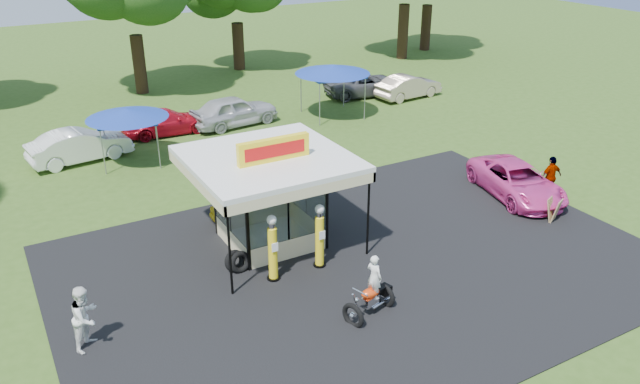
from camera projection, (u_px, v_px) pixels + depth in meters
The scene contains 19 objects.
ground at pixel (395, 293), 19.90m from camera, with size 120.00×120.00×0.00m, color #335019.
asphalt_apron at pixel (361, 264), 21.48m from camera, with size 20.00×14.00×0.04m, color black.
gas_station_kiosk at pixel (269, 198), 22.22m from camera, with size 5.40×5.40×4.18m.
gas_pump_left at pixel (273, 250), 20.13m from camera, with size 0.44×0.44×2.38m.
gas_pump_right at pixel (320, 237), 20.91m from camera, with size 0.44×0.44×2.34m.
motorcycle at pixel (372, 290), 18.59m from camera, with size 1.80×1.22×2.05m.
spare_tires at pixel (237, 262), 20.91m from camera, with size 0.97×0.68×0.79m.
a_frame_sign at pixel (554, 210), 24.23m from camera, with size 0.58×0.66×0.95m.
kiosk_car at pixel (246, 207), 24.51m from camera, with size 1.13×2.82×0.96m, color yellow.
pink_sedan at pixel (517, 181), 26.31m from camera, with size 2.33×5.05×1.40m, color #EB3F9D.
spectator_west at pixel (86, 317), 17.10m from camera, with size 0.94×0.73×1.92m, color white.
spectator_east_b at pixel (551, 177), 26.16m from camera, with size 1.07×0.44×1.82m, color gray.
bg_car_a at pixel (80, 146), 29.97m from camera, with size 1.67×4.79×1.58m, color white.
bg_car_b at pixel (166, 122), 33.65m from camera, with size 1.92×4.73×1.37m, color red.
bg_car_c at pixel (234, 111), 34.90m from camera, with size 2.01×5.00×1.70m, color #B8B7BC.
bg_car_d at pixel (365, 84), 40.62m from camera, with size 2.47×5.35×1.49m, color #515053.
bg_car_e at pixel (409, 87), 40.05m from camera, with size 1.58×4.53×1.49m, color #BCA690.
tent_west at pixel (127, 114), 29.17m from camera, with size 3.82×3.82×2.67m.
tent_east at pixel (333, 70), 35.76m from camera, with size 4.35×4.35×3.04m.
Camera 1 is at (-10.34, -13.42, 11.19)m, focal length 35.00 mm.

